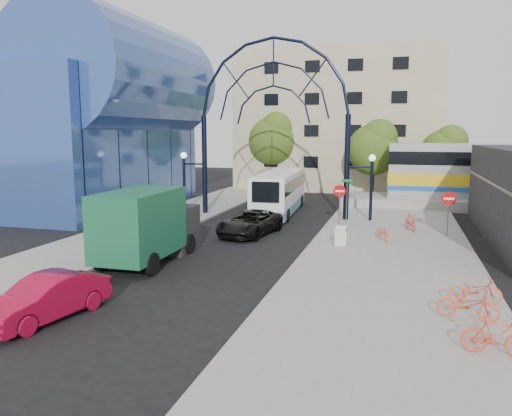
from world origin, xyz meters
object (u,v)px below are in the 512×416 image
(stop_sign, at_px, (340,195))
(bike_near_b, at_px, (410,222))
(gateway_arch, at_px, (273,91))
(bike_far_a, at_px, (468,305))
(bike_near_a, at_px, (383,232))
(tree_north_a, at_px, (375,147))
(black_suv, at_px, (250,223))
(street_name_sign, at_px, (347,192))
(green_truck, at_px, (149,226))
(sandwich_board, at_px, (341,234))
(bike_far_c, at_px, (475,290))
(tree_north_c, at_px, (446,150))
(bike_far_b, at_px, (496,336))
(city_bus, at_px, (280,191))
(tree_north_b, at_px, (275,138))
(red_sedan, at_px, (46,298))
(do_not_enter_sign, at_px, (449,203))

(stop_sign, bearing_deg, bike_near_b, -10.53)
(bike_near_b, bearing_deg, gateway_arch, 142.59)
(stop_sign, xyz_separation_m, bike_far_a, (5.73, -15.16, -1.40))
(gateway_arch, distance_m, bike_near_a, 12.56)
(tree_north_a, bearing_deg, bike_far_a, -81.39)
(stop_sign, relative_size, black_suv, 0.50)
(street_name_sign, bearing_deg, green_truck, -123.08)
(black_suv, bearing_deg, gateway_arch, 101.11)
(gateway_arch, xyz_separation_m, tree_north_a, (6.12, 11.93, -3.95))
(sandwich_board, xyz_separation_m, bike_far_c, (5.35, -7.49, -0.16))
(tree_north_c, height_order, bike_far_b, tree_north_c)
(city_bus, height_order, bike_near_a, city_bus)
(stop_sign, bearing_deg, tree_north_b, 115.83)
(tree_north_b, distance_m, city_bus, 14.61)
(bike_far_c, bearing_deg, bike_far_b, 174.25)
(bike_near_a, xyz_separation_m, bike_far_c, (3.34, -9.55, 0.05))
(red_sedan, distance_m, bike_far_a, 13.04)
(street_name_sign, height_order, tree_north_b, tree_north_b)
(do_not_enter_sign, distance_m, bike_far_c, 11.59)
(do_not_enter_sign, xyz_separation_m, street_name_sign, (-5.80, 2.60, 0.15))
(stop_sign, height_order, bike_far_c, stop_sign)
(gateway_arch, distance_m, bike_far_c, 20.59)
(bike_far_c, bearing_deg, green_truck, 74.38)
(stop_sign, distance_m, bike_far_b, 18.69)
(street_name_sign, relative_size, tree_north_c, 0.43)
(green_truck, bearing_deg, tree_north_a, 70.05)
(tree_north_b, distance_m, bike_far_b, 38.77)
(sandwich_board, relative_size, bike_near_a, 0.64)
(gateway_arch, bearing_deg, bike_far_c, -54.79)
(do_not_enter_sign, xyz_separation_m, black_suv, (-10.78, -2.15, -1.27))
(tree_north_b, xyz_separation_m, red_sedan, (1.79, -36.39, -4.57))
(tree_north_a, bearing_deg, black_suv, -108.08)
(street_name_sign, xyz_separation_m, bike_near_a, (2.41, -4.56, -1.60))
(black_suv, relative_size, bike_far_a, 2.79)
(tree_north_b, distance_m, black_suv, 22.92)
(red_sedan, bearing_deg, black_suv, 92.60)
(stop_sign, height_order, bike_near_a, stop_sign)
(tree_north_b, bearing_deg, bike_near_a, -62.31)
(gateway_arch, distance_m, street_name_sign, 8.38)
(street_name_sign, xyz_separation_m, red_sedan, (-7.29, -19.06, -1.43))
(do_not_enter_sign, bearing_deg, street_name_sign, 155.84)
(tree_north_b, xyz_separation_m, black_suv, (4.10, -22.08, -4.56))
(tree_north_c, distance_m, bike_near_a, 20.73)
(green_truck, bearing_deg, do_not_enter_sign, 33.08)
(tree_north_c, distance_m, red_sedan, 37.38)
(tree_north_a, relative_size, black_suv, 1.39)
(red_sedan, bearing_deg, bike_far_a, 26.43)
(green_truck, distance_m, bike_far_b, 14.89)
(stop_sign, height_order, black_suv, stop_sign)
(city_bus, distance_m, bike_far_a, 22.19)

